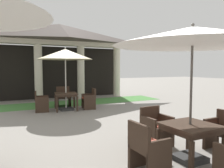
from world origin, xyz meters
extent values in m
plane|color=gray|center=(0.00, 0.00, 0.00)|extent=(60.00, 60.00, 0.00)
cylinder|color=beige|center=(-1.18, 9.28, 1.51)|extent=(0.42, 0.42, 3.01)
cylinder|color=beige|center=(1.18, 9.28, 1.51)|extent=(0.42, 0.42, 3.01)
cylinder|color=beige|center=(3.55, 9.28, 1.51)|extent=(0.42, 0.42, 3.01)
cube|color=beige|center=(0.00, 9.28, 3.13)|extent=(7.90, 0.70, 0.24)
pyramid|color=#514742|center=(0.00, 9.28, 3.72)|extent=(8.30, 2.67, 0.93)
cube|color=black|center=(0.00, 10.18, 1.51)|extent=(7.70, 0.16, 3.01)
cube|color=#47843D|center=(0.00, 7.81, 0.00)|extent=(10.10, 1.95, 0.01)
cube|color=#38281E|center=(0.22, 0.02, 0.69)|extent=(0.94, 0.94, 0.05)
cube|color=#38281E|center=(0.22, 0.02, 0.62)|extent=(0.87, 0.87, 0.09)
cube|color=#38281E|center=(-0.19, -0.42, 0.29)|extent=(0.07, 0.07, 0.58)
cube|color=#38281E|center=(0.65, -0.39, 0.29)|extent=(0.07, 0.07, 0.58)
cube|color=#38281E|center=(-0.22, 0.43, 0.29)|extent=(0.07, 0.07, 0.58)
cube|color=#38281E|center=(0.63, 0.45, 0.29)|extent=(0.07, 0.07, 0.58)
cube|color=#2D2D2D|center=(0.22, 0.02, 0.05)|extent=(0.52, 0.52, 0.10)
cylinder|color=#4C4742|center=(0.22, 0.02, 1.17)|extent=(0.05, 0.05, 2.34)
cone|color=white|center=(0.22, 0.02, 2.37)|extent=(2.97, 2.97, 0.35)
sphere|color=#4C4742|center=(0.22, 0.02, 2.58)|extent=(0.06, 0.06, 0.06)
cube|color=#38281E|center=(-0.75, -0.01, 0.42)|extent=(0.50, 0.59, 0.07)
cube|color=#C64C38|center=(-0.75, -0.01, 0.48)|extent=(0.46, 0.55, 0.05)
cube|color=#38281E|center=(-0.97, -0.01, 0.67)|extent=(0.07, 0.58, 0.42)
cube|color=#38281E|center=(-0.76, 0.26, 0.32)|extent=(0.48, 0.07, 0.64)
cube|color=#38281E|center=(-0.75, -0.28, 0.32)|extent=(0.48, 0.07, 0.64)
cube|color=#38281E|center=(-0.55, 0.26, 0.19)|extent=(0.06, 0.06, 0.39)
cube|color=#38281E|center=(-0.54, -0.26, 0.19)|extent=(0.06, 0.06, 0.39)
cube|color=#38281E|center=(-0.97, 0.25, 0.19)|extent=(0.06, 0.06, 0.39)
cube|color=#38281E|center=(1.19, 0.04, 0.42)|extent=(0.50, 0.61, 0.07)
cube|color=#C64C38|center=(1.19, 0.04, 0.48)|extent=(0.46, 0.56, 0.05)
cube|color=#38281E|center=(1.19, 0.32, 0.33)|extent=(0.48, 0.07, 0.67)
cube|color=#38281E|center=(0.97, 0.31, 0.19)|extent=(0.06, 0.06, 0.38)
cube|color=#38281E|center=(1.40, 0.32, 0.19)|extent=(0.06, 0.06, 0.38)
cube|color=#38281E|center=(0.19, 0.99, 0.42)|extent=(0.56, 0.58, 0.07)
cube|color=#C64C38|center=(0.19, 0.99, 0.48)|extent=(0.52, 0.53, 0.05)
cube|color=#38281E|center=(0.19, 1.25, 0.66)|extent=(0.55, 0.07, 0.41)
cube|color=#38281E|center=(0.45, 1.00, 0.34)|extent=(0.07, 0.57, 0.68)
cube|color=#38281E|center=(-0.06, 0.99, 0.34)|extent=(0.07, 0.57, 0.68)
cube|color=#38281E|center=(0.45, 0.75, 0.19)|extent=(0.06, 0.06, 0.39)
cube|color=#38281E|center=(-0.04, 0.73, 0.19)|extent=(0.06, 0.06, 0.39)
cube|color=#38281E|center=(0.43, 1.25, 0.19)|extent=(0.06, 0.06, 0.39)
cube|color=#38281E|center=(-0.06, 1.24, 0.19)|extent=(0.06, 0.06, 0.39)
cube|color=#38281E|center=(-0.56, 6.11, 0.70)|extent=(1.00, 1.00, 0.05)
cube|color=#38281E|center=(-0.56, 6.11, 0.64)|extent=(0.92, 0.92, 0.07)
cube|color=#38281E|center=(-1.02, 5.77, 0.30)|extent=(0.08, 0.08, 0.61)
cube|color=#38281E|center=(-0.21, 5.65, 0.30)|extent=(0.08, 0.08, 0.61)
cube|color=#38281E|center=(-0.90, 6.57, 0.30)|extent=(0.08, 0.08, 0.61)
cube|color=#38281E|center=(-0.09, 6.45, 0.30)|extent=(0.08, 0.08, 0.61)
cube|color=#2D2D2D|center=(-0.56, 6.11, 0.05)|extent=(0.53, 0.53, 0.09)
cylinder|color=beige|center=(-0.56, 6.11, 1.15)|extent=(0.05, 0.05, 2.31)
cone|color=beige|center=(-0.56, 6.11, 2.35)|extent=(2.27, 2.27, 0.42)
sphere|color=beige|center=(-0.56, 6.11, 2.59)|extent=(0.06, 0.06, 0.06)
cube|color=#38281E|center=(0.40, 5.97, 0.41)|extent=(0.59, 0.63, 0.07)
cube|color=#C64C38|center=(0.40, 5.97, 0.47)|extent=(0.54, 0.58, 0.05)
cube|color=#38281E|center=(0.63, 5.93, 0.67)|extent=(0.14, 0.57, 0.44)
cube|color=#38281E|center=(0.36, 5.71, 0.32)|extent=(0.52, 0.13, 0.64)
cube|color=#38281E|center=(0.44, 6.23, 0.32)|extent=(0.52, 0.13, 0.64)
cube|color=#38281E|center=(0.14, 5.75, 0.19)|extent=(0.06, 0.06, 0.37)
cube|color=#38281E|center=(0.21, 6.25, 0.19)|extent=(0.06, 0.06, 0.37)
cube|color=#38281E|center=(0.59, 5.68, 0.19)|extent=(0.06, 0.06, 0.37)
cube|color=#38281E|center=(0.66, 6.19, 0.19)|extent=(0.06, 0.06, 0.37)
cube|color=#38281E|center=(-0.42, 7.07, 0.42)|extent=(0.67, 0.63, 0.07)
cube|color=#C64C38|center=(-0.42, 7.07, 0.48)|extent=(0.62, 0.58, 0.05)
cube|color=#38281E|center=(-0.38, 7.32, 0.68)|extent=(0.60, 0.15, 0.44)
cube|color=#38281E|center=(-0.14, 7.02, 0.31)|extent=(0.14, 0.55, 0.63)
cube|color=#38281E|center=(-0.69, 7.11, 0.31)|extent=(0.14, 0.55, 0.63)
cube|color=#38281E|center=(-0.18, 6.78, 0.19)|extent=(0.06, 0.06, 0.39)
cube|color=#38281E|center=(-0.72, 6.86, 0.19)|extent=(0.06, 0.06, 0.39)
cube|color=#38281E|center=(-0.11, 7.27, 0.19)|extent=(0.06, 0.06, 0.39)
cube|color=#38281E|center=(-0.65, 7.35, 0.19)|extent=(0.06, 0.06, 0.39)
cube|color=#38281E|center=(-1.51, 6.25, 0.42)|extent=(0.59, 0.61, 0.07)
cube|color=#C64C38|center=(-1.51, 6.25, 0.48)|extent=(0.54, 0.56, 0.05)
cube|color=#38281E|center=(-1.75, 6.28, 0.65)|extent=(0.14, 0.55, 0.38)
cube|color=#38281E|center=(-1.48, 6.50, 0.32)|extent=(0.52, 0.13, 0.63)
cube|color=#38281E|center=(-1.55, 6.00, 0.32)|extent=(0.52, 0.13, 0.63)
cube|color=#38281E|center=(-1.25, 6.46, 0.19)|extent=(0.06, 0.06, 0.39)
cube|color=#38281E|center=(-1.32, 5.98, 0.19)|extent=(0.06, 0.06, 0.39)
cube|color=#38281E|center=(-1.71, 6.52, 0.19)|extent=(0.06, 0.06, 0.39)
cube|color=#38281E|center=(-1.78, 6.04, 0.19)|extent=(0.06, 0.06, 0.39)
camera|label=1|loc=(-2.97, -3.00, 1.79)|focal=35.39mm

